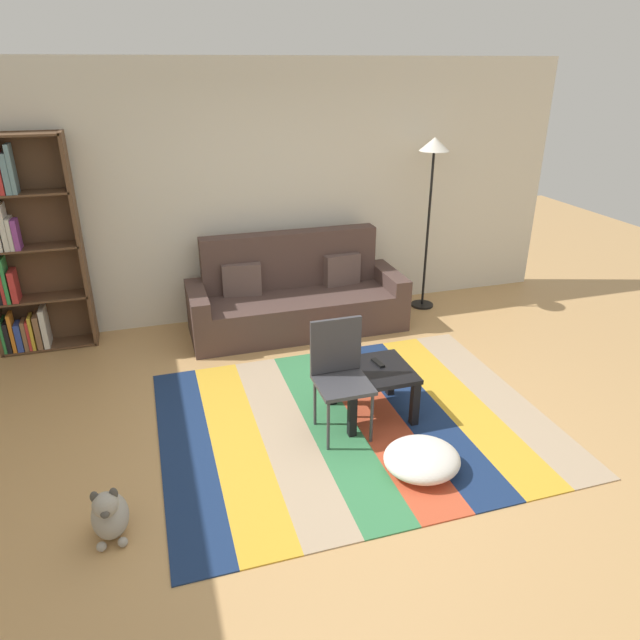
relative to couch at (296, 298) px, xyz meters
The scene contains 11 objects.
ground_plane 2.06m from the couch, 94.86° to the right, with size 14.00×14.00×0.00m, color tan.
back_wall 1.16m from the couch, 108.08° to the left, with size 6.80×0.10×2.70m, color silver.
rug 1.92m from the couch, 90.84° to the right, with size 3.03×2.43×0.01m.
couch is the anchor object (origin of this frame).
bookshelf 2.72m from the couch, behind, with size 0.90×0.28×2.08m.
coffee_table 1.84m from the couch, 85.38° to the right, with size 0.60×0.55×0.41m.
pouf 2.63m from the couch, 85.40° to the right, with size 0.54×0.51×0.19m, color white.
dog 3.20m from the couch, 125.49° to the right, with size 0.22×0.35×0.40m.
standing_lamp 2.03m from the couch, ahead, with size 0.32×0.32×1.92m.
tv_remote 1.78m from the couch, 83.06° to the right, with size 0.04×0.15×0.02m, color black.
folding_chair 1.95m from the couch, 95.08° to the right, with size 0.40×0.40×0.90m.
Camera 1 is at (-1.26, -3.50, 2.64)m, focal length 32.29 mm.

